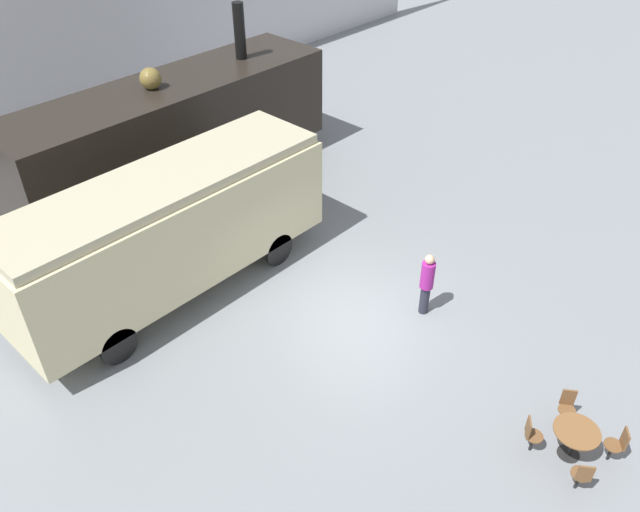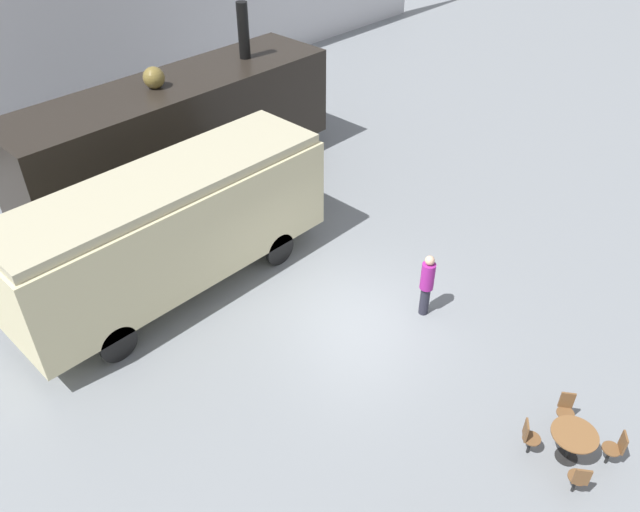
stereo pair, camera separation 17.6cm
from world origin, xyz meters
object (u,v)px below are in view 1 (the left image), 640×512
steam_locomotive (174,128)px  passenger_coach_vintage (170,226)px  cafe_chair_0 (618,443)px  cafe_table_near (575,436)px  visitor_person (427,282)px

steam_locomotive → passenger_coach_vintage: bearing=-127.7°
passenger_coach_vintage → cafe_chair_0: bearing=-76.4°
cafe_chair_0 → cafe_table_near: bearing=0.0°
cafe_table_near → cafe_chair_0: 0.83m
passenger_coach_vintage → visitor_person: 6.49m
cafe_table_near → cafe_chair_0: cafe_chair_0 is taller
steam_locomotive → visitor_person: bearing=-88.2°
cafe_chair_0 → steam_locomotive: bearing=-37.4°
steam_locomotive → visitor_person: size_ratio=6.08×
steam_locomotive → visitor_person: (0.30, -9.57, -1.11)m
cafe_table_near → visitor_person: (1.51, 4.61, 0.38)m
visitor_person → steam_locomotive: bearing=91.8°
steam_locomotive → passenger_coach_vintage: 5.41m
passenger_coach_vintage → steam_locomotive: bearing=52.3°
passenger_coach_vintage → cafe_chair_0: passenger_coach_vintage is taller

